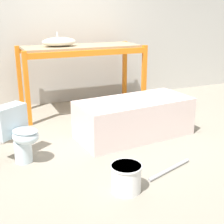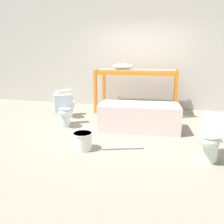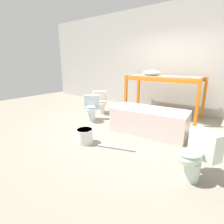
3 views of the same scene
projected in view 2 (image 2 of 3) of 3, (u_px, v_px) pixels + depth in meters
The scene contains 10 objects.
ground_plane at pixel (126, 125), 4.79m from camera, with size 12.00×12.00×0.00m, color gray.
warehouse_wall_rear at pixel (139, 52), 6.23m from camera, with size 10.80×0.08×3.20m.
shelving_rack at pixel (137, 76), 5.71m from camera, with size 2.09×0.85×1.14m.
sink_basin at pixel (122, 66), 5.73m from camera, with size 0.56×0.34×0.23m.
bathtub_main at pixel (139, 115), 4.45m from camera, with size 1.66×0.87×0.54m.
toilet_near at pixel (214, 136), 3.09m from camera, with size 0.54×0.61×0.66m.
toilet_far at pixel (64, 109), 4.70m from camera, with size 0.56×0.61×0.66m.
toilet_extra at pixel (67, 102), 5.40m from camera, with size 0.61×0.56×0.66m.
bucket_white at pixel (83, 141), 3.50m from camera, with size 0.31×0.31×0.28m.
loose_pipe at pixel (123, 148), 3.54m from camera, with size 0.66×0.26×0.04m.
Camera 2 is at (0.85, -4.50, 1.45)m, focal length 35.00 mm.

